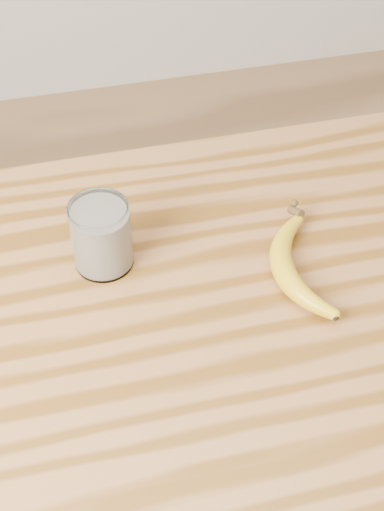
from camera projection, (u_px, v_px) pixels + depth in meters
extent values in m
cube|color=#986133|center=(191.00, 323.00, 1.05)|extent=(1.20, 0.80, 0.04)
cylinder|color=brown|center=(379.00, 288.00, 1.69)|extent=(0.06, 0.06, 0.86)
cylinder|color=white|center=(101.00, 236.00, 1.06)|extent=(0.09, 0.09, 0.11)
torus|color=white|center=(98.00, 208.00, 1.02)|extent=(0.09, 0.09, 0.00)
cylinder|color=silver|center=(102.00, 238.00, 1.07)|extent=(0.08, 0.08, 0.10)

